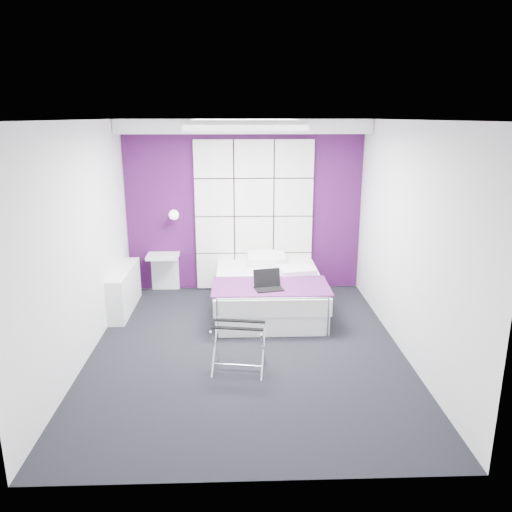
{
  "coord_description": "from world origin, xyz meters",
  "views": [
    {
      "loc": [
        -0.08,
        -5.34,
        2.64
      ],
      "look_at": [
        0.12,
        0.35,
        1.04
      ],
      "focal_mm": 35.0,
      "sensor_mm": 36.0,
      "label": 1
    }
  ],
  "objects_px": {
    "wall_lamp": "(174,214)",
    "bed": "(268,292)",
    "radiator": "(124,290)",
    "nightstand": "(163,256)",
    "luggage_rack": "(239,347)",
    "laptop": "(268,284)"
  },
  "relations": [
    {
      "from": "radiator",
      "to": "bed",
      "type": "bearing_deg",
      "value": -2.19
    },
    {
      "from": "nightstand",
      "to": "radiator",
      "type": "bearing_deg",
      "value": -121.84
    },
    {
      "from": "wall_lamp",
      "to": "radiator",
      "type": "height_order",
      "value": "wall_lamp"
    },
    {
      "from": "radiator",
      "to": "nightstand",
      "type": "xyz_separation_m",
      "value": [
        0.45,
        0.72,
        0.29
      ]
    },
    {
      "from": "wall_lamp",
      "to": "luggage_rack",
      "type": "height_order",
      "value": "wall_lamp"
    },
    {
      "from": "bed",
      "to": "laptop",
      "type": "xyz_separation_m",
      "value": [
        -0.03,
        -0.54,
        0.3
      ]
    },
    {
      "from": "nightstand",
      "to": "laptop",
      "type": "xyz_separation_m",
      "value": [
        1.53,
        -1.34,
        -0.01
      ]
    },
    {
      "from": "bed",
      "to": "nightstand",
      "type": "xyz_separation_m",
      "value": [
        -1.57,
        0.8,
        0.31
      ]
    },
    {
      "from": "wall_lamp",
      "to": "nightstand",
      "type": "bearing_deg",
      "value": -168.28
    },
    {
      "from": "nightstand",
      "to": "luggage_rack",
      "type": "xyz_separation_m",
      "value": [
        1.15,
        -2.51,
        -0.32
      ]
    },
    {
      "from": "wall_lamp",
      "to": "luggage_rack",
      "type": "distance_m",
      "value": 2.89
    },
    {
      "from": "wall_lamp",
      "to": "radiator",
      "type": "relative_size",
      "value": 0.12
    },
    {
      "from": "bed",
      "to": "laptop",
      "type": "height_order",
      "value": "laptop"
    },
    {
      "from": "wall_lamp",
      "to": "luggage_rack",
      "type": "relative_size",
      "value": 0.28
    },
    {
      "from": "wall_lamp",
      "to": "bed",
      "type": "relative_size",
      "value": 0.08
    },
    {
      "from": "radiator",
      "to": "laptop",
      "type": "relative_size",
      "value": 3.45
    },
    {
      "from": "wall_lamp",
      "to": "bed",
      "type": "bearing_deg",
      "value": -31.36
    },
    {
      "from": "nightstand",
      "to": "luggage_rack",
      "type": "bearing_deg",
      "value": -65.39
    },
    {
      "from": "wall_lamp",
      "to": "luggage_rack",
      "type": "bearing_deg",
      "value": -69.43
    },
    {
      "from": "wall_lamp",
      "to": "radiator",
      "type": "xyz_separation_m",
      "value": [
        -0.64,
        -0.76,
        -0.92
      ]
    },
    {
      "from": "laptop",
      "to": "luggage_rack",
      "type": "bearing_deg",
      "value": -119.94
    },
    {
      "from": "wall_lamp",
      "to": "laptop",
      "type": "xyz_separation_m",
      "value": [
        1.34,
        -1.38,
        -0.65
      ]
    }
  ]
}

